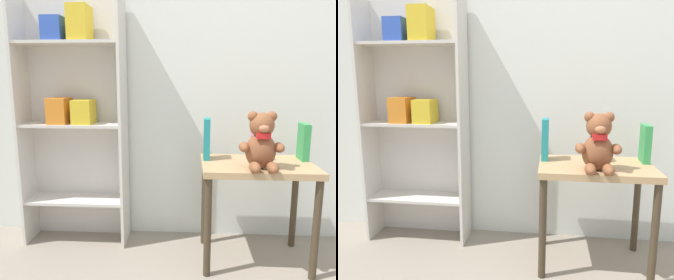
{
  "view_description": "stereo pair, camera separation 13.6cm",
  "coord_description": "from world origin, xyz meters",
  "views": [
    {
      "loc": [
        -0.28,
        -0.66,
        1.07
      ],
      "look_at": [
        -0.4,
        1.23,
        0.72
      ],
      "focal_mm": 35.0,
      "sensor_mm": 36.0,
      "label": 1
    },
    {
      "loc": [
        -0.14,
        -0.65,
        1.07
      ],
      "look_at": [
        -0.4,
        1.23,
        0.72
      ],
      "focal_mm": 35.0,
      "sensor_mm": 36.0,
      "label": 2
    }
  ],
  "objects": [
    {
      "name": "wall_back",
      "position": [
        0.0,
        1.53,
        1.25
      ],
      "size": [
        4.8,
        0.06,
        2.5
      ],
      "color": "silver",
      "rests_on": "ground_plane"
    },
    {
      "name": "bookshelf_side",
      "position": [
        -1.01,
        1.4,
        0.87
      ],
      "size": [
        0.67,
        0.23,
        1.57
      ],
      "color": "beige",
      "rests_on": "ground_plane"
    },
    {
      "name": "display_table",
      "position": [
        0.12,
        1.18,
        0.5
      ],
      "size": [
        0.63,
        0.43,
        0.6
      ],
      "color": "tan",
      "rests_on": "ground_plane"
    },
    {
      "name": "teddy_bear",
      "position": [
        0.11,
        1.05,
        0.74
      ],
      "size": [
        0.24,
        0.21,
        0.31
      ],
      "color": "brown",
      "rests_on": "display_table"
    },
    {
      "name": "book_standing_teal",
      "position": [
        -0.17,
        1.26,
        0.72
      ],
      "size": [
        0.04,
        0.11,
        0.24
      ],
      "primitive_type": "cube",
      "rotation": [
        0.0,
        0.0,
        -0.03
      ],
      "color": "teal",
      "rests_on": "display_table"
    },
    {
      "name": "book_standing_pink",
      "position": [
        0.12,
        1.26,
        0.7
      ],
      "size": [
        0.04,
        0.11,
        0.19
      ],
      "primitive_type": "cube",
      "rotation": [
        0.0,
        0.0,
        -0.0
      ],
      "color": "#D17093",
      "rests_on": "display_table"
    },
    {
      "name": "book_standing_green",
      "position": [
        0.4,
        1.28,
        0.71
      ],
      "size": [
        0.04,
        0.13,
        0.22
      ],
      "primitive_type": "cube",
      "rotation": [
        0.0,
        0.0,
        -0.03
      ],
      "color": "#33934C",
      "rests_on": "display_table"
    }
  ]
}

